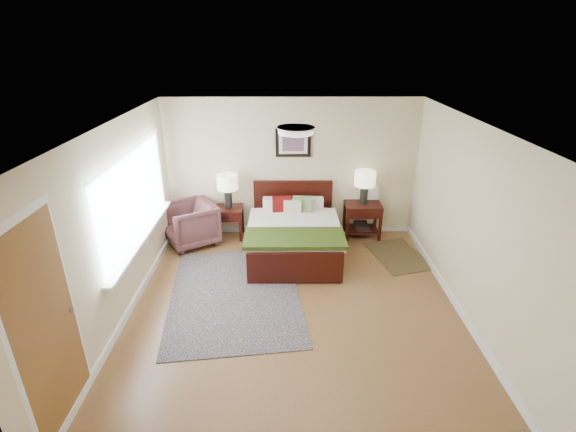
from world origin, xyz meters
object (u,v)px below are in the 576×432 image
Objects in this scene: lamp_left at (228,185)px; nightstand_right at (362,217)px; armchair at (191,224)px; bed at (294,229)px; rug_persian at (235,294)px; lamp_right at (365,181)px; nightstand_left at (229,214)px.

nightstand_right is at bearing -0.35° from lamp_left.
armchair is at bearing -157.65° from lamp_left.
bed is at bearing -30.64° from lamp_left.
rug_persian is (-0.88, -1.21, -0.46)m from bed.
lamp_left is 0.24× the size of rug_persian.
nightstand_right is at bearing -90.00° from lamp_right.
nightstand_right is 2.51m from lamp_left.
nightstand_right is (2.44, 0.01, -0.06)m from nightstand_left.
lamp_left reaches higher than rug_persian.
nightstand_left is 0.69× the size of armchair.
bed is at bearing -29.88° from nightstand_left.
bed is 2.88× the size of nightstand_right.
rug_persian is at bearing -138.69° from nightstand_right.
rug_persian is at bearing -1.15° from armchair.
lamp_left is at bearing 180.00° from lamp_right.
rug_persian is (-2.15, -1.89, -0.39)m from nightstand_right.
nightstand_right is 0.68m from lamp_right.
rug_persian is at bearing -81.40° from lamp_left.
lamp_right is (-0.00, 0.01, 0.68)m from nightstand_right.
lamp_left is at bearing 90.00° from nightstand_left.
lamp_left is (-1.16, 0.69, 0.55)m from bed.
nightstand_left is at bearing -90.00° from lamp_left.
armchair is 1.92m from rug_persian.
bed is 1.46m from lamp_left.
rug_persian is at bearing -125.84° from bed.
nightstand_right is 1.07× the size of lamp_left.
lamp_right is (2.44, 0.02, 0.62)m from nightstand_left.
lamp_right is at bearing 90.00° from nightstand_right.
bed is 3.07× the size of lamp_right.
rug_persian is at bearing -81.30° from nightstand_left.
nightstand_left is at bearing -179.86° from nightstand_right.
bed is at bearing 47.51° from rug_persian.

